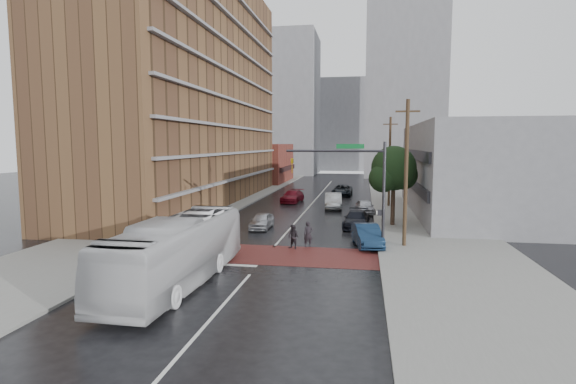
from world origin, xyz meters
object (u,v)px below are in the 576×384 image
at_px(pedestrian_a, 308,234).
at_px(car_travel_c, 292,196).
at_px(car_parked_mid, 356,219).
at_px(car_travel_b, 333,201).
at_px(suv_travel, 342,190).
at_px(transit_bus, 178,251).
at_px(car_parked_near, 367,235).
at_px(car_travel_a, 262,221).
at_px(pedestrian_b, 293,237).
at_px(car_parked_far, 365,207).

relative_size(pedestrian_a, car_travel_c, 0.35).
relative_size(pedestrian_a, car_parked_mid, 0.36).
bearing_deg(car_travel_b, car_travel_c, 135.22).
distance_m(car_travel_b, suv_travel, 12.07).
xyz_separation_m(transit_bus, pedestrian_a, (5.47, 9.18, -0.81)).
bearing_deg(car_travel_c, car_parked_mid, -55.66).
bearing_deg(car_travel_c, car_parked_near, -61.41).
distance_m(car_travel_a, suv_travel, 25.40).
height_order(pedestrian_a, car_travel_b, pedestrian_a).
xyz_separation_m(pedestrian_b, car_travel_a, (-3.74, 6.77, -0.17)).
height_order(pedestrian_a, car_parked_near, pedestrian_a).
height_order(car_travel_b, car_travel_c, car_travel_b).
xyz_separation_m(pedestrian_b, car_parked_far, (4.76, 16.36, -0.11)).
bearing_deg(pedestrian_b, suv_travel, 111.50).
height_order(car_travel_b, car_parked_near, car_travel_b).
bearing_deg(suv_travel, car_parked_far, -76.36).
relative_size(car_travel_b, car_parked_near, 1.12).
height_order(suv_travel, car_parked_mid, suv_travel).
distance_m(transit_bus, car_travel_b, 28.60).
bearing_deg(transit_bus, car_parked_far, 70.51).
distance_m(pedestrian_b, car_parked_far, 17.04).
bearing_deg(car_parked_far, car_parked_mid, -103.13).
bearing_deg(car_travel_a, transit_bus, -91.88).
distance_m(car_travel_c, car_parked_mid, 17.29).
xyz_separation_m(transit_bus, car_travel_c, (0.65, 32.42, -0.98)).
bearing_deg(car_parked_far, pedestrian_a, -111.62).
bearing_deg(car_travel_a, suv_travel, 78.60).
distance_m(car_travel_a, car_parked_far, 12.82).
distance_m(pedestrian_b, car_travel_a, 7.73).
height_order(car_travel_a, car_parked_mid, car_parked_mid).
distance_m(pedestrian_a, car_travel_b, 18.80).
relative_size(pedestrian_b, car_parked_near, 0.36).
bearing_deg(pedestrian_b, pedestrian_a, 61.63).
distance_m(car_travel_c, suv_travel, 9.47).
relative_size(suv_travel, car_parked_mid, 1.11).
bearing_deg(car_parked_far, car_travel_b, 129.54).
xyz_separation_m(car_travel_a, car_parked_near, (8.65, -5.07, 0.09)).
height_order(car_travel_c, car_parked_far, car_travel_c).
xyz_separation_m(car_travel_b, car_travel_c, (-5.24, 4.45, -0.12)).
xyz_separation_m(car_travel_b, car_parked_near, (3.55, -17.79, -0.09)).
distance_m(car_travel_b, car_travel_c, 6.87).
bearing_deg(suv_travel, car_travel_a, -100.06).
distance_m(car_parked_mid, car_parked_far, 7.82).
height_order(pedestrian_a, car_parked_far, pedestrian_a).
height_order(car_travel_a, car_parked_near, car_parked_near).
distance_m(pedestrian_b, suv_travel, 31.61).
relative_size(car_parked_near, car_parked_far, 1.08).
height_order(car_travel_c, car_parked_near, car_parked_near).
distance_m(pedestrian_b, car_parked_mid, 9.48).
relative_size(car_travel_b, car_travel_c, 1.03).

